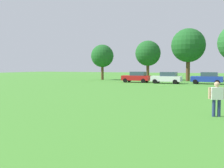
{
  "coord_description": "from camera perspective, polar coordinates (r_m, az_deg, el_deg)",
  "views": [
    {
      "loc": [
        8.09,
        0.44,
        2.47
      ],
      "look_at": [
        2.96,
        11.55,
        1.7
      ],
      "focal_mm": 44.48,
      "sensor_mm": 36.0,
      "label": 1
    }
  ],
  "objects": [
    {
      "name": "ground_plane",
      "position": [
        30.75,
        9.46,
        -1.04
      ],
      "size": [
        160.0,
        160.0,
        0.0
      ],
      "primitive_type": "plane",
      "color": "#42842D"
    },
    {
      "name": "adult_bystander",
      "position": [
        14.58,
        20.72,
        -2.3
      ],
      "size": [
        0.77,
        0.5,
        1.73
      ],
      "rotation": [
        0.0,
        0.0,
        0.37
      ],
      "color": "navy",
      "rests_on": "ground"
    },
    {
      "name": "parked_car_red_0",
      "position": [
        43.21,
        5.07,
        1.46
      ],
      "size": [
        4.3,
        2.02,
        1.68
      ],
      "rotation": [
        0.0,
        0.0,
        3.14
      ],
      "color": "red",
      "rests_on": "ground"
    },
    {
      "name": "parked_car_white_1",
      "position": [
        41.09,
        11.22,
        1.29
      ],
      "size": [
        4.3,
        2.02,
        1.68
      ],
      "rotation": [
        0.0,
        0.0,
        3.14
      ],
      "color": "white",
      "rests_on": "ground"
    },
    {
      "name": "parked_car_blue_2",
      "position": [
        41.42,
        19.04,
        1.18
      ],
      "size": [
        4.3,
        2.02,
        1.68
      ],
      "rotation": [
        0.0,
        0.0,
        3.14
      ],
      "color": "#1E38AD",
      "rests_on": "ground"
    },
    {
      "name": "tree_far_left",
      "position": [
        51.74,
        -2.0,
        5.77
      ],
      "size": [
        4.2,
        4.2,
        6.54
      ],
      "color": "brown",
      "rests_on": "ground"
    },
    {
      "name": "tree_left",
      "position": [
        51.4,
        7.4,
        6.26
      ],
      "size": [
        4.63,
        4.63,
        7.22
      ],
      "color": "brown",
      "rests_on": "ground"
    },
    {
      "name": "tree_center",
      "position": [
        48.96,
        15.42,
        7.63
      ],
      "size": [
        5.72,
        5.72,
        8.91
      ],
      "color": "brown",
      "rests_on": "ground"
    }
  ]
}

